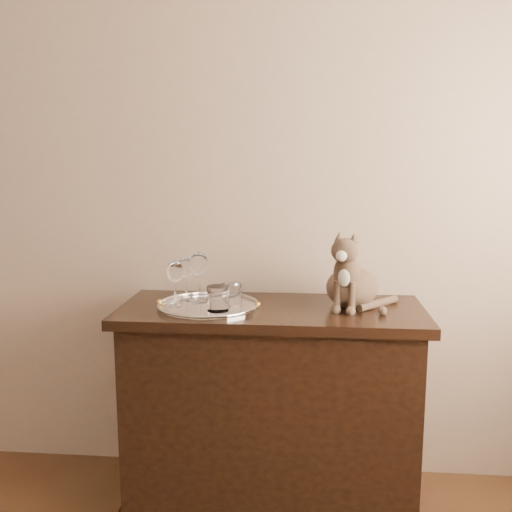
{
  "coord_description": "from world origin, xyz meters",
  "views": [
    {
      "loc": [
        0.74,
        -0.24,
        1.43
      ],
      "look_at": [
        0.54,
        1.95,
        1.05
      ],
      "focal_mm": 40.0,
      "sensor_mm": 36.0,
      "label": 1
    }
  ],
  "objects": [
    {
      "name": "wine_glass_c",
      "position": [
        0.22,
        1.9,
        0.95
      ],
      "size": [
        0.07,
        0.07,
        0.18
      ],
      "primitive_type": null,
      "color": "white",
      "rests_on": "tray"
    },
    {
      "name": "wall_back",
      "position": [
        0.0,
        2.25,
        1.35
      ],
      "size": [
        4.0,
        0.1,
        2.7
      ],
      "primitive_type": "cube",
      "color": "tan",
      "rests_on": "ground"
    },
    {
      "name": "cat",
      "position": [
        0.92,
        1.98,
        1.01
      ],
      "size": [
        0.39,
        0.37,
        0.31
      ],
      "primitive_type": null,
      "rotation": [
        0.0,
        0.0,
        -0.33
      ],
      "color": "brown",
      "rests_on": "sideboard"
    },
    {
      "name": "wine_glass_b",
      "position": [
        0.31,
        1.97,
        0.96
      ],
      "size": [
        0.08,
        0.08,
        0.2
      ],
      "primitive_type": null,
      "color": "white",
      "rests_on": "tray"
    },
    {
      "name": "tray",
      "position": [
        0.35,
        1.91,
        0.85
      ],
      "size": [
        0.4,
        0.4,
        0.01
      ],
      "primitive_type": "cylinder",
      "color": "white",
      "rests_on": "sideboard"
    },
    {
      "name": "tumbler_a",
      "position": [
        0.4,
        1.84,
        0.91
      ],
      "size": [
        0.08,
        0.08,
        0.1
      ],
      "primitive_type": "cylinder",
      "color": "white",
      "rests_on": "tray"
    },
    {
      "name": "wine_glass_a",
      "position": [
        0.25,
        1.99,
        0.95
      ],
      "size": [
        0.07,
        0.07,
        0.18
      ],
      "primitive_type": null,
      "color": "silver",
      "rests_on": "tray"
    },
    {
      "name": "sideboard",
      "position": [
        0.6,
        1.94,
        0.42
      ],
      "size": [
        1.2,
        0.5,
        0.85
      ],
      "primitive_type": null,
      "color": "black",
      "rests_on": "ground"
    },
    {
      "name": "tumbler_c",
      "position": [
        0.45,
        1.91,
        0.9
      ],
      "size": [
        0.08,
        0.08,
        0.09
      ],
      "primitive_type": "cylinder",
      "color": "white",
      "rests_on": "tray"
    }
  ]
}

